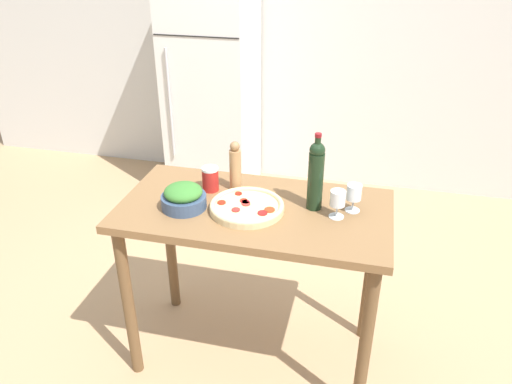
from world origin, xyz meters
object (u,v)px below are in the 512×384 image
object	(u,v)px
wine_bottle	(316,174)
pepper_mill	(235,167)
wine_glass_near	(338,199)
homemade_pizza	(247,207)
refrigerator	(212,82)
salt_canister	(210,179)
wine_glass_far	(354,194)
salad_bowl	(184,197)

from	to	relation	value
wine_bottle	pepper_mill	bearing A→B (deg)	167.11
wine_glass_near	homemade_pizza	size ratio (longest dim) A/B	0.38
refrigerator	salt_canister	xyz separation A→B (m)	(0.54, -1.68, 0.03)
homemade_pizza	salt_canister	size ratio (longest dim) A/B	2.81
pepper_mill	refrigerator	bearing A→B (deg)	111.75
wine_glass_far	salad_bowl	size ratio (longest dim) A/B	0.63
wine_glass_near	pepper_mill	distance (m)	0.52
wine_bottle	wine_glass_far	bearing A→B (deg)	4.58
refrigerator	wine_glass_far	world-z (taller)	refrigerator
salt_canister	pepper_mill	bearing A→B (deg)	17.73
wine_bottle	homemade_pizza	xyz separation A→B (m)	(-0.29, -0.09, -0.15)
refrigerator	wine_glass_far	size ratio (longest dim) A/B	14.46
wine_glass_near	salad_bowl	world-z (taller)	wine_glass_near
salt_canister	homemade_pizza	bearing A→B (deg)	-34.19
wine_bottle	wine_glass_far	world-z (taller)	wine_bottle
refrigerator	wine_glass_far	bearing A→B (deg)	-54.69
homemade_pizza	wine_bottle	bearing A→B (deg)	18.33
homemade_pizza	salt_canister	distance (m)	0.27
salad_bowl	pepper_mill	bearing A→B (deg)	51.84
refrigerator	wine_glass_far	distance (m)	2.10
refrigerator	homemade_pizza	world-z (taller)	refrigerator
pepper_mill	homemade_pizza	world-z (taller)	pepper_mill
refrigerator	wine_glass_far	xyz separation A→B (m)	(1.22, -1.72, 0.05)
refrigerator	salt_canister	world-z (taller)	refrigerator
refrigerator	wine_glass_near	distance (m)	2.12
refrigerator	wine_bottle	distance (m)	2.03
pepper_mill	salt_canister	size ratio (longest dim) A/B	2.08
refrigerator	pepper_mill	distance (m)	1.77
homemade_pizza	salt_canister	bearing A→B (deg)	145.81
refrigerator	salad_bowl	xyz separation A→B (m)	(0.48, -1.87, 0.02)
wine_glass_near	salad_bowl	distance (m)	0.68
salt_canister	wine_bottle	bearing A→B (deg)	-6.00
wine_glass_far	pepper_mill	world-z (taller)	pepper_mill
homemade_pizza	pepper_mill	bearing A→B (deg)	119.43
refrigerator	wine_glass_near	bearing A→B (deg)	-57.14
wine_glass_near	salt_canister	world-z (taller)	wine_glass_near
wine_bottle	pepper_mill	distance (m)	0.40
wine_glass_far	wine_glass_near	bearing A→B (deg)	-133.56
wine_glass_far	refrigerator	bearing A→B (deg)	125.31
wine_glass_far	salt_canister	size ratio (longest dim) A/B	1.08
refrigerator	pepper_mill	xyz separation A→B (m)	(0.65, -1.64, 0.08)
wine_glass_near	homemade_pizza	world-z (taller)	wine_glass_near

